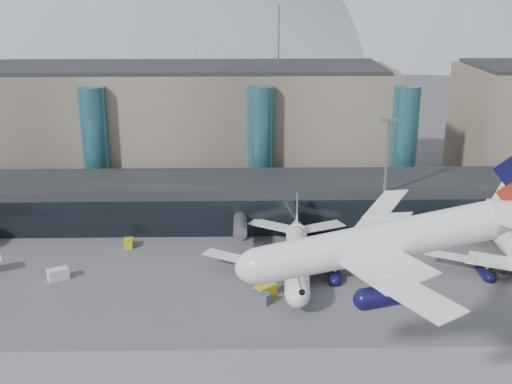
# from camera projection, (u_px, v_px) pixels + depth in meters

# --- Properties ---
(ground) EXTENTS (900.00, 900.00, 0.00)m
(ground) POSITION_uv_depth(u_px,v_px,m) (240.00, 369.00, 89.79)
(ground) COLOR #515154
(ground) RESTS_ON ground
(concourse) EXTENTS (170.00, 27.00, 10.00)m
(concourse) POSITION_uv_depth(u_px,v_px,m) (240.00, 201.00, 143.01)
(concourse) COLOR black
(concourse) RESTS_ON ground
(terminal_main) EXTENTS (130.00, 30.00, 31.00)m
(terminal_main) POSITION_uv_depth(u_px,v_px,m) (146.00, 124.00, 169.85)
(terminal_main) COLOR gray
(terminal_main) RESTS_ON ground
(teal_towers) EXTENTS (116.40, 19.40, 46.00)m
(teal_towers) POSITION_uv_depth(u_px,v_px,m) (178.00, 144.00, 155.32)
(teal_towers) COLOR #296674
(teal_towers) RESTS_ON ground
(lightmast_mid) EXTENTS (3.00, 1.20, 25.60)m
(lightmast_mid) POSITION_uv_depth(u_px,v_px,m) (386.00, 172.00, 131.43)
(lightmast_mid) COLOR slate
(lightmast_mid) RESTS_ON ground
(hero_jet) EXTENTS (36.35, 36.81, 11.90)m
(hero_jet) POSITION_uv_depth(u_px,v_px,m) (406.00, 230.00, 68.73)
(hero_jet) COLOR white
(hero_jet) RESTS_ON ground
(jet_parked_mid) EXTENTS (37.31, 36.72, 12.05)m
(jet_parked_mid) POSITION_uv_depth(u_px,v_px,m) (297.00, 247.00, 119.43)
(jet_parked_mid) COLOR white
(jet_parked_mid) RESTS_ON ground
(veh_a) EXTENTS (4.17, 3.58, 2.04)m
(veh_a) POSITION_uv_depth(u_px,v_px,m) (58.00, 274.00, 116.50)
(veh_a) COLOR silver
(veh_a) RESTS_ON ground
(veh_b) EXTENTS (1.94, 2.94, 1.63)m
(veh_b) POSITION_uv_depth(u_px,v_px,m) (129.00, 243.00, 130.74)
(veh_b) COLOR gold
(veh_b) RESTS_ON ground
(veh_c) EXTENTS (3.76, 3.38, 1.86)m
(veh_c) POSITION_uv_depth(u_px,v_px,m) (261.00, 297.00, 108.17)
(veh_c) COLOR #4E4D52
(veh_c) RESTS_ON ground
(veh_d) EXTENTS (2.32, 2.78, 1.40)m
(veh_d) POSITION_uv_depth(u_px,v_px,m) (337.00, 250.00, 127.45)
(veh_d) COLOR silver
(veh_d) RESTS_ON ground
(veh_e) EXTENTS (3.69, 2.65, 1.88)m
(veh_e) POSITION_uv_depth(u_px,v_px,m) (489.00, 264.00, 120.60)
(veh_e) COLOR gold
(veh_e) RESTS_ON ground
(veh_g) EXTENTS (3.07, 2.99, 1.58)m
(veh_g) POSITION_uv_depth(u_px,v_px,m) (427.00, 248.00, 128.39)
(veh_g) COLOR silver
(veh_g) RESTS_ON ground
(veh_h) EXTENTS (4.22, 3.96, 2.10)m
(veh_h) POSITION_uv_depth(u_px,v_px,m) (265.00, 291.00, 110.17)
(veh_h) COLOR gold
(veh_h) RESTS_ON ground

